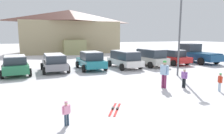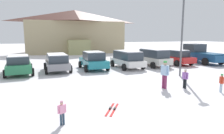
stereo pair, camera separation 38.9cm
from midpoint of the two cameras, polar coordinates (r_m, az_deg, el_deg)
The scene contains 15 objects.
ground at distance 8.06m, azimuth 23.55°, elevation -14.83°, with size 160.00×160.00×0.00m, color silver.
ski_lodge at distance 38.42m, azimuth -10.28°, elevation 10.05°, with size 17.77×10.97×7.76m.
parked_green_coupe at distance 17.98m, azimuth -24.55°, elevation 0.68°, with size 2.39×4.54×1.57m.
parked_grey_wagon at distance 18.29m, azimuth -14.85°, elevation 1.46°, with size 2.20×4.03×1.54m.
parked_teal_hatchback at distance 18.75m, azimuth -4.76°, elevation 1.91°, with size 2.23×4.20×1.68m.
parked_white_suv at distance 19.50m, azimuth 4.94°, elevation 2.37°, with size 2.33×4.43×1.68m.
parked_silver_wagon at distance 20.98m, azimuth 12.29°, elevation 2.78°, with size 2.30×4.20×1.78m.
parked_red_sedan at distance 23.12m, azimuth 18.15°, elevation 2.77°, with size 2.35×4.60×1.61m.
pickup_truck at distance 25.47m, azimuth 24.19°, elevation 3.38°, with size 2.55×5.84×2.15m.
skier_child_in_pink_snowsuit at distance 7.37m, azimuth -12.62°, elevation -12.30°, with size 0.32×0.19×0.89m.
skier_child_in_purple_jacket at distance 12.78m, azimuth 20.98°, elevation -2.85°, with size 0.21×0.43×1.16m.
skier_child_in_red_jacket at distance 12.76m, azimuth 29.57°, elevation -3.77°, with size 0.25×0.35×1.05m.
skier_adult_in_blue_parka at distance 12.32m, azimuth 15.72°, elevation -1.67°, with size 0.33×0.60×1.67m.
pair_of_skis at distance 8.76m, azimuth 1.38°, elevation -11.95°, with size 1.08×1.45×0.08m.
lamp_post at distance 16.42m, azimuth 20.06°, elevation 9.47°, with size 0.44×0.24×6.16m.
Camera 2 is at (-5.09, -5.28, 3.16)m, focal length 32.00 mm.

